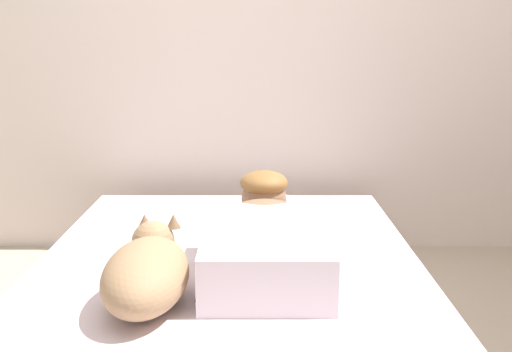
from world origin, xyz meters
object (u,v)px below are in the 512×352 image
pillow (271,209)px  dog (147,271)px  cell_phone (208,293)px  coffee_cup (259,223)px  bed (230,301)px  person_lying (265,236)px

pillow → dog: size_ratio=0.90×
dog → cell_phone: dog is taller
coffee_cup → bed: bearing=-109.5°
pillow → coffee_cup: bearing=-109.9°
bed → dog: (-0.24, -0.40, 0.28)m
dog → coffee_cup: size_ratio=4.60×
person_lying → pillow: bearing=86.2°
bed → dog: size_ratio=3.36×
dog → coffee_cup: dog is taller
cell_phone → pillow: bearing=74.5°
bed → pillow: bearing=70.4°
pillow → dog: 0.97m
pillow → person_lying: 0.55m
bed → person_lying: 0.32m
bed → person_lying: size_ratio=2.10×
pillow → person_lying: person_lying is taller
person_lying → dog: person_lying is taller
person_lying → coffee_cup: size_ratio=7.36×
pillow → bed: bearing=-109.6°
bed → cell_phone: size_ratio=13.80×
coffee_cup → cell_phone: (-0.17, -0.66, -0.03)m
pillow → coffee_cup: pillow is taller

